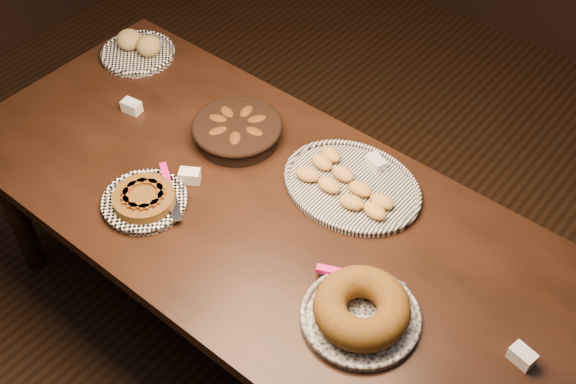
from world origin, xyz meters
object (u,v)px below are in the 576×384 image
Objects in this scene: bundt_cake_plate at (361,310)px; madeleine_platter at (350,185)px; apple_tart_plate at (145,199)px; buffet_table at (283,233)px.

madeleine_platter is at bearing 130.86° from bundt_cake_plate.
apple_tart_plate is 0.81× the size of bundt_cake_plate.
buffet_table is at bearing 160.96° from bundt_cake_plate.
buffet_table is at bearing 17.13° from apple_tart_plate.
apple_tart_plate is (-0.39, -0.24, 0.09)m from buffet_table.
madeleine_platter is at bearing 70.09° from buffet_table.
buffet_table is 0.47m from apple_tart_plate.
bundt_cake_plate is at bearing -66.43° from madeleine_platter.
buffet_table is 0.27m from madeleine_platter.
bundt_cake_plate is (0.81, 0.08, 0.02)m from apple_tart_plate.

